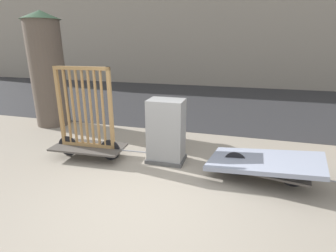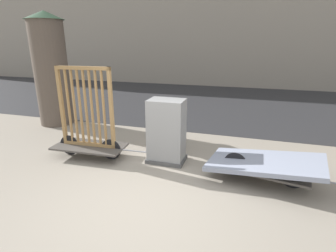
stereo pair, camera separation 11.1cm
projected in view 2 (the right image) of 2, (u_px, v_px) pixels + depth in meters
The scene contains 6 objects.
ground_plane at pixel (143, 204), 4.15m from camera, with size 60.00×60.00×0.00m, color gray.
road_strip at pixel (213, 102), 11.29m from camera, with size 56.00×8.45×0.01m.
bike_cart_with_bedframe at pixel (88, 130), 5.69m from camera, with size 2.29×0.82×1.99m.
bike_cart_with_mattress at pixel (264, 164), 4.75m from camera, with size 2.53×1.38×0.55m.
utility_cabinet at pixel (167, 133), 5.50m from camera, with size 0.79×0.58×1.35m.
advertising_column at pixel (51, 69), 7.82m from camera, with size 1.10×1.10×3.31m.
Camera 2 is at (1.44, -3.29, 2.45)m, focal length 28.00 mm.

